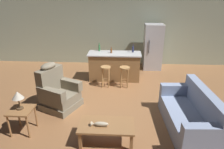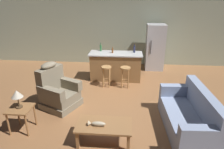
% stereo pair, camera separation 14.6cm
% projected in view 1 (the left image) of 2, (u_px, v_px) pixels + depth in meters
% --- Properties ---
extents(ground_plane, '(12.00, 12.00, 0.00)m').
position_uv_depth(ground_plane, '(112.00, 97.00, 5.87)').
color(ground_plane, brown).
extents(back_wall, '(12.00, 0.05, 2.60)m').
position_uv_depth(back_wall, '(117.00, 33.00, 8.28)').
color(back_wall, '#9EA88E').
rests_on(back_wall, ground_plane).
extents(coffee_table, '(1.10, 0.60, 0.42)m').
position_uv_depth(coffee_table, '(107.00, 127.00, 3.96)').
color(coffee_table, olive).
rests_on(coffee_table, ground_plane).
extents(fish_figurine, '(0.34, 0.10, 0.10)m').
position_uv_depth(fish_figurine, '(99.00, 124.00, 3.88)').
color(fish_figurine, '#4C3823').
rests_on(fish_figurine, coffee_table).
extents(couch, '(0.94, 1.94, 0.94)m').
position_uv_depth(couch, '(190.00, 116.00, 4.36)').
color(couch, '#8493B2').
rests_on(couch, ground_plane).
extents(recliner_near_lamp, '(1.12, 1.12, 1.20)m').
position_uv_depth(recliner_near_lamp, '(58.00, 92.00, 5.22)').
color(recliner_near_lamp, '#756B56').
rests_on(recliner_near_lamp, ground_plane).
extents(end_table, '(0.48, 0.48, 0.56)m').
position_uv_depth(end_table, '(22.00, 113.00, 4.23)').
color(end_table, olive).
rests_on(end_table, ground_plane).
extents(table_lamp, '(0.24, 0.24, 0.41)m').
position_uv_depth(table_lamp, '(18.00, 96.00, 4.09)').
color(table_lamp, '#4C3823').
rests_on(table_lamp, end_table).
extents(kitchen_island, '(1.80, 0.70, 0.95)m').
position_uv_depth(kitchen_island, '(114.00, 66.00, 6.94)').
color(kitchen_island, olive).
rests_on(kitchen_island, ground_plane).
extents(bar_stool_left, '(0.32, 0.32, 0.68)m').
position_uv_depth(bar_stool_left, '(106.00, 73.00, 6.37)').
color(bar_stool_left, '#A87A47').
rests_on(bar_stool_left, ground_plane).
extents(bar_stool_right, '(0.32, 0.32, 0.68)m').
position_uv_depth(bar_stool_right, '(125.00, 73.00, 6.34)').
color(bar_stool_right, '#A87A47').
rests_on(bar_stool_right, ground_plane).
extents(refrigerator, '(0.70, 0.69, 1.76)m').
position_uv_depth(refrigerator, '(153.00, 47.00, 7.82)').
color(refrigerator, '#B7B7BC').
rests_on(refrigerator, ground_plane).
extents(bottle_tall_green, '(0.07, 0.07, 0.28)m').
position_uv_depth(bottle_tall_green, '(133.00, 49.00, 6.82)').
color(bottle_tall_green, '#23284C').
rests_on(bottle_tall_green, kitchen_island).
extents(bottle_short_amber, '(0.07, 0.07, 0.29)m').
position_uv_depth(bottle_short_amber, '(99.00, 48.00, 6.97)').
color(bottle_short_amber, '#2D6B38').
rests_on(bottle_short_amber, kitchen_island).
extents(bottle_wine_dark, '(0.06, 0.06, 0.20)m').
position_uv_depth(bottle_wine_dark, '(111.00, 51.00, 6.75)').
color(bottle_wine_dark, brown).
rests_on(bottle_wine_dark, kitchen_island).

